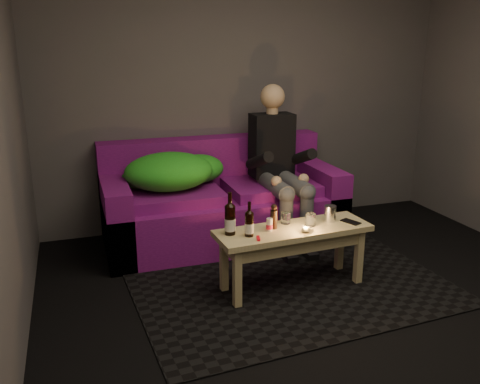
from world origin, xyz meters
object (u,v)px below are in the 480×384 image
at_px(coffee_table, 293,239).
at_px(beer_bottle_b, 249,224).
at_px(sofa, 221,205).
at_px(steel_cup, 330,214).
at_px(beer_bottle_a, 230,219).
at_px(person, 279,163).

bearing_deg(coffee_table, beer_bottle_b, -172.47).
relative_size(coffee_table, beer_bottle_b, 4.71).
distance_m(sofa, steel_cup, 1.20).
height_order(sofa, beer_bottle_a, sofa).
bearing_deg(beer_bottle_b, beer_bottle_a, 147.07).
distance_m(person, beer_bottle_a, 1.17).
distance_m(coffee_table, beer_bottle_a, 0.51).
height_order(sofa, beer_bottle_b, sofa).
xyz_separation_m(coffee_table, beer_bottle_a, (-0.47, 0.03, 0.20)).
relative_size(sofa, coffee_table, 1.80).
xyz_separation_m(person, beer_bottle_b, (-0.62, -0.97, -0.17)).
bearing_deg(beer_bottle_a, sofa, 76.90).
distance_m(person, steel_cup, 0.90).
xyz_separation_m(person, beer_bottle_a, (-0.74, -0.90, -0.14)).
relative_size(person, beer_bottle_a, 4.59).
bearing_deg(coffee_table, sofa, 101.37).
distance_m(sofa, beer_bottle_b, 1.18).
bearing_deg(person, beer_bottle_a, -129.28).
relative_size(sofa, person, 1.50).
xyz_separation_m(sofa, beer_bottle_b, (-0.13, -1.14, 0.23)).
height_order(person, steel_cup, person).
distance_m(person, beer_bottle_b, 1.17).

